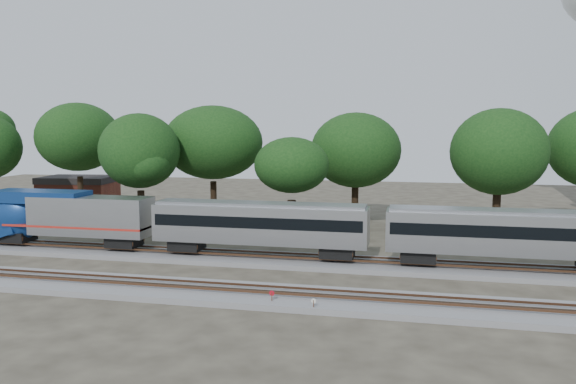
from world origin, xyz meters
name	(u,v)px	position (x,y,z in m)	size (l,w,h in m)	color
ground	(244,280)	(0.00, 0.00, 0.00)	(160.00, 160.00, 0.00)	#383328
track_far	(265,259)	(0.00, 6.00, 0.21)	(160.00, 5.00, 0.73)	slate
track_near	(227,293)	(0.00, -4.00, 0.21)	(160.00, 5.00, 0.73)	slate
switch_stand_red	(272,297)	(3.51, -5.55, 0.68)	(0.34, 0.06, 1.07)	#512D19
switch_stand_white	(314,304)	(6.29, -6.23, 0.60)	(0.30, 0.06, 0.95)	#512D19
switch_lever	(303,308)	(5.54, -5.73, 0.15)	(0.50, 0.30, 0.30)	#512D19
brick_building	(79,193)	(-32.95, 30.17, 2.30)	(10.23, 7.78, 4.56)	brown
tree_1	(78,137)	(-26.64, 20.82, 10.12)	(10.30, 10.30, 14.52)	black
tree_2	(140,151)	(-15.34, 14.07, 8.86)	(9.02, 9.02, 12.72)	black
tree_3	(213,143)	(-10.09, 21.39, 9.56)	(9.73, 9.73, 13.71)	black
tree_4	(292,165)	(0.32, 15.29, 7.53)	(7.68, 7.68, 10.83)	black
tree_5	(356,150)	(5.63, 25.36, 8.67)	(8.83, 8.83, 12.45)	black
tree_6	(499,152)	(20.47, 21.18, 8.81)	(8.97, 8.97, 12.64)	black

